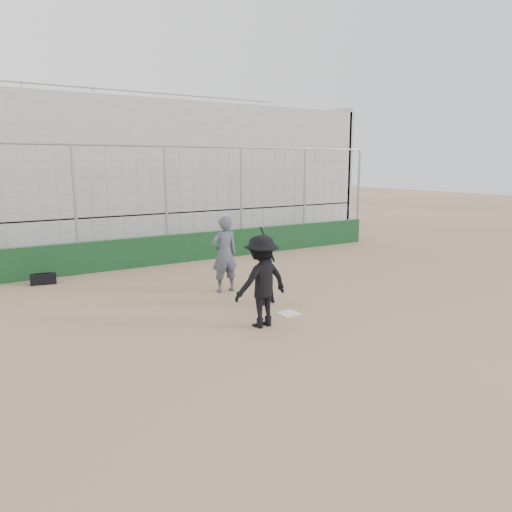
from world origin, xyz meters
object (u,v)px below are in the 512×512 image
batter_at_plate (261,281)px  umpire (224,258)px  catcher_crouched (263,284)px  equipment_bag (43,279)px

batter_at_plate → umpire: 3.06m
catcher_crouched → equipment_bag: size_ratio=1.41×
catcher_crouched → umpire: size_ratio=0.57×
catcher_crouched → umpire: umpire is taller
catcher_crouched → equipment_bag: bearing=128.8°
batter_at_plate → catcher_crouched: size_ratio=1.99×
catcher_crouched → equipment_bag: catcher_crouched is taller
batter_at_plate → catcher_crouched: bearing=54.8°
umpire → catcher_crouched: bearing=99.7°
batter_at_plate → catcher_crouched: 1.73m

